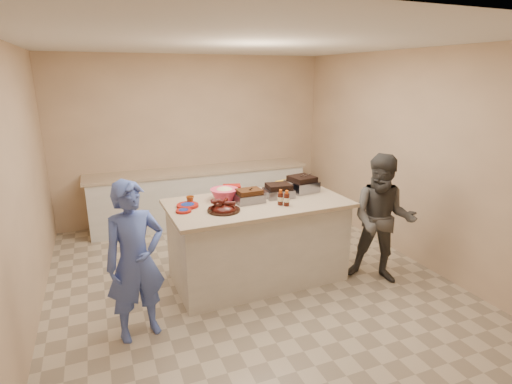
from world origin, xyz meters
name	(u,v)px	position (x,y,z in m)	size (l,w,h in m)	color
room	(248,280)	(0.00, 0.00, 0.00)	(4.50, 5.00, 2.70)	#D0AD86
back_counter	(201,195)	(0.00, 2.20, 0.45)	(3.60, 0.64, 0.90)	silver
island	(258,277)	(0.13, 0.02, 0.00)	(2.06, 1.09, 0.98)	silver
rib_platter	(224,211)	(-0.33, -0.15, 0.98)	(0.36, 0.36, 0.14)	#470F08
pulled_pork_tray	(249,202)	(0.03, 0.04, 0.98)	(0.32, 0.24, 0.10)	#47230F
brisket_tray	(279,197)	(0.44, 0.10, 0.98)	(0.33, 0.27, 0.10)	black
roasting_pan	(302,191)	(0.81, 0.20, 0.98)	(0.33, 0.33, 0.13)	gray
coleslaw_bowl	(225,200)	(-0.20, 0.22, 0.98)	(0.33, 0.33, 0.23)	#E73C5D
sausage_plate	(249,193)	(0.15, 0.37, 0.98)	(0.29, 0.29, 0.05)	silver
mac_cheese_dish	(288,187)	(0.74, 0.46, 0.98)	(0.30, 0.22, 0.08)	yellow
bbq_bottle_a	(280,205)	(0.32, -0.19, 0.98)	(0.06, 0.06, 0.18)	#3B130B
bbq_bottle_b	(287,206)	(0.37, -0.25, 0.98)	(0.06, 0.06, 0.18)	#3B130B
mustard_bottle	(238,203)	(-0.09, 0.06, 0.98)	(0.05, 0.05, 0.12)	#F9AD17
sauce_bowl	(242,196)	(0.04, 0.29, 0.98)	(0.15, 0.05, 0.15)	silver
plate_stack_large	(188,207)	(-0.66, 0.13, 0.98)	(0.24, 0.24, 0.03)	maroon
plate_stack_small	(184,212)	(-0.74, -0.02, 0.98)	(0.17, 0.17, 0.02)	maroon
plastic_cup	(190,203)	(-0.61, 0.24, 0.98)	(0.09, 0.08, 0.09)	#984612
basket_stack	(232,194)	(-0.04, 0.43, 0.98)	(0.21, 0.16, 0.11)	maroon
guest_blue	(142,333)	(-1.31, -0.58, 0.00)	(0.55, 1.52, 0.36)	#4B64BD
guest_gray	(377,279)	(1.46, -0.56, 0.00)	(0.75, 1.54, 0.58)	#4C4A45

